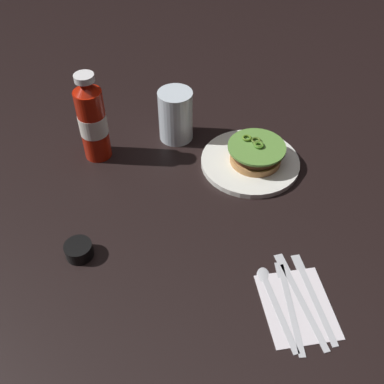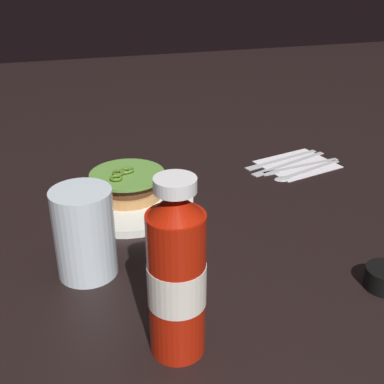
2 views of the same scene
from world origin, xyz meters
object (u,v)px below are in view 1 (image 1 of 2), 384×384
water_glass (176,115)px  spoon_utensil (272,294)px  butter_knife (311,290)px  steak_knife (298,292)px  dinner_plate (250,162)px  condiment_cup (79,250)px  burger_sandwich (256,153)px  napkin (297,306)px  ketchup_bottle (92,121)px  fork_utensil (289,297)px

water_glass → spoon_utensil: (-0.46, -0.23, -0.06)m
butter_knife → steak_knife: same height
dinner_plate → condiment_cup: (-0.31, 0.35, 0.01)m
water_glass → burger_sandwich: bearing=-114.9°
napkin → ketchup_bottle: bearing=49.7°
ketchup_bottle → steak_knife: (-0.36, -0.47, -0.10)m
condiment_cup → dinner_plate: bearing=-48.4°
dinner_plate → butter_knife: 0.37m
steak_knife → napkin: bearing=174.3°
water_glass → steak_knife: 0.54m
water_glass → fork_utensil: water_glass is taller
burger_sandwich → napkin: bearing=-169.3°
water_glass → butter_knife: bearing=-145.6°
water_glass → steak_knife: bearing=-148.3°
burger_sandwich → butter_knife: size_ratio=0.71×
condiment_cup → spoon_utensil: size_ratio=0.32×
condiment_cup → butter_knife: bearing=-96.0°
dinner_plate → burger_sandwich: (-0.00, -0.01, 0.03)m
spoon_utensil → fork_utensil: bearing=-94.3°
burger_sandwich → dinner_plate: bearing=82.3°
fork_utensil → ketchup_bottle: bearing=50.0°
fork_utensil → spoon_utensil: 0.03m
ketchup_bottle → water_glass: size_ratio=1.68×
ketchup_bottle → fork_utensil: bearing=-130.0°
burger_sandwich → steak_knife: 0.37m
ketchup_bottle → condiment_cup: size_ratio=4.02×
spoon_utensil → condiment_cup: bearing=80.6°
steak_knife → spoon_utensil: same height
ketchup_bottle → napkin: ketchup_bottle is taller
napkin → spoon_utensil: bearing=68.1°
butter_knife → water_glass: bearing=34.4°
ketchup_bottle → water_glass: bearing=-64.7°
butter_knife → steak_knife: bearing=101.7°
steak_knife → fork_utensil: size_ratio=1.05×
dinner_plate → water_glass: bearing=64.2°
napkin → condiment_cup: bearing=79.2°
condiment_cup → spoon_utensil: bearing=-99.4°
burger_sandwich → napkin: size_ratio=0.91×
ketchup_bottle → butter_knife: bearing=-126.1°
dinner_plate → fork_utensil: size_ratio=1.23×
steak_knife → fork_utensil: bearing=124.4°
napkin → spoon_utensil: spoon_utensil is taller
water_glass → condiment_cup: 0.43m
dinner_plate → fork_utensil: 0.38m
condiment_cup → spoon_utensil: 0.39m
water_glass → napkin: (-0.48, -0.28, -0.07)m
water_glass → dinner_plate: bearing=-115.8°
condiment_cup → spoon_utensil: (-0.06, -0.38, -0.01)m
burger_sandwich → fork_utensil: (-0.37, -0.06, -0.03)m
water_glass → condiment_cup: water_glass is taller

